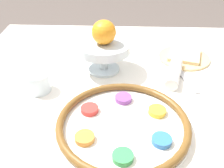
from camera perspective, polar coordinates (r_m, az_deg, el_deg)
seder_plate at (r=0.68m, az=2.43°, el=-8.75°), size 0.34×0.34×0.03m
fruit_stand at (r=0.88m, az=-1.87°, el=7.68°), size 0.19×0.19×0.11m
orange_fruit at (r=0.84m, az=-1.79°, el=11.21°), size 0.08×0.08×0.08m
bread_plate at (r=1.03m, az=15.43°, el=5.75°), size 0.19×0.19×0.02m
napkin_roll at (r=0.89m, az=13.39°, el=2.41°), size 0.16×0.08×0.04m
cup_near at (r=0.83m, az=-15.87°, el=0.39°), size 0.08×0.08×0.06m
spoon at (r=0.89m, az=15.97°, el=0.78°), size 0.15×0.06×0.01m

